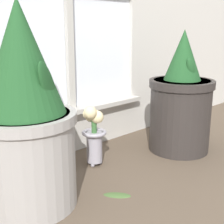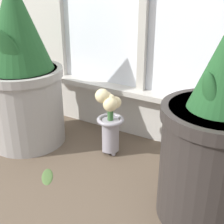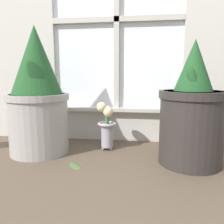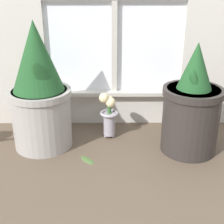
{
  "view_description": "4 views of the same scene",
  "coord_description": "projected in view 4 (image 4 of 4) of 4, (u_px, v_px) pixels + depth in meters",
  "views": [
    {
      "loc": [
        -0.93,
        -0.7,
        0.64
      ],
      "look_at": [
        0.01,
        0.3,
        0.27
      ],
      "focal_mm": 50.0,
      "sensor_mm": 36.0,
      "label": 1
    },
    {
      "loc": [
        0.59,
        -0.65,
        0.74
      ],
      "look_at": [
        0.01,
        0.31,
        0.23
      ],
      "focal_mm": 50.0,
      "sensor_mm": 36.0,
      "label": 2
    },
    {
      "loc": [
        0.17,
        -0.94,
        0.45
      ],
      "look_at": [
        0.01,
        0.26,
        0.26
      ],
      "focal_mm": 35.0,
      "sensor_mm": 36.0,
      "label": 3
    },
    {
      "loc": [
        -0.03,
        -1.4,
        0.94
      ],
      "look_at": [
        -0.02,
        0.27,
        0.22
      ],
      "focal_mm": 50.0,
      "sensor_mm": 36.0,
      "label": 4
    }
  ],
  "objects": [
    {
      "name": "ground_plane",
      "position": [
        115.0,
        169.0,
        1.66
      ],
      "size": [
        10.0,
        10.0,
        0.0
      ],
      "primitive_type": "plane",
      "color": "brown"
    },
    {
      "name": "potted_plant_left",
      "position": [
        39.0,
        92.0,
        1.78
      ],
      "size": [
        0.36,
        0.36,
        0.74
      ],
      "color": "#9E9993",
      "rests_on": "ground_plane"
    },
    {
      "name": "potted_plant_right",
      "position": [
        192.0,
        108.0,
        1.75
      ],
      "size": [
        0.34,
        0.34,
        0.64
      ],
      "color": "#2D2826",
      "rests_on": "ground_plane"
    },
    {
      "name": "flower_vase",
      "position": [
        109.0,
        113.0,
        1.94
      ],
      "size": [
        0.12,
        0.12,
        0.3
      ],
      "color": "#99939E",
      "rests_on": "ground_plane"
    },
    {
      "name": "fallen_leaf",
      "position": [
        87.0,
        160.0,
        1.74
      ],
      "size": [
        0.1,
        0.11,
        0.01
      ],
      "color": "#476633",
      "rests_on": "ground_plane"
    }
  ]
}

